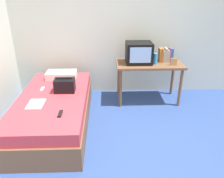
# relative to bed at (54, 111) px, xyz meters

# --- Properties ---
(ground_plane) EXTENTS (8.00, 8.00, 0.00)m
(ground_plane) POSITION_rel_bed_xyz_m (1.03, -0.75, -0.24)
(ground_plane) COLOR #2D4784
(wall_back) EXTENTS (5.20, 0.10, 2.60)m
(wall_back) POSITION_rel_bed_xyz_m (1.03, 1.25, 1.06)
(wall_back) COLOR silver
(wall_back) RESTS_ON ground
(bed) EXTENTS (1.00, 2.00, 0.49)m
(bed) POSITION_rel_bed_xyz_m (0.00, 0.00, 0.00)
(bed) COLOR brown
(bed) RESTS_ON ground
(desk) EXTENTS (1.16, 0.60, 0.72)m
(desk) POSITION_rel_bed_xyz_m (1.56, 0.78, 0.39)
(desk) COLOR brown
(desk) RESTS_ON ground
(tv) EXTENTS (0.44, 0.39, 0.36)m
(tv) POSITION_rel_bed_xyz_m (1.36, 0.80, 0.66)
(tv) COLOR black
(tv) RESTS_ON desk
(water_bottle) EXTENTS (0.08, 0.08, 0.19)m
(water_bottle) POSITION_rel_bed_xyz_m (1.64, 0.72, 0.58)
(water_bottle) COLOR #3399DB
(water_bottle) RESTS_ON desk
(book_row) EXTENTS (0.24, 0.17, 0.25)m
(book_row) POSITION_rel_bed_xyz_m (1.85, 0.86, 0.60)
(book_row) COLOR #CC7233
(book_row) RESTS_ON desk
(picture_frame) EXTENTS (0.11, 0.02, 0.13)m
(picture_frame) POSITION_rel_bed_xyz_m (1.94, 0.63, 0.55)
(picture_frame) COLOR #9E754C
(picture_frame) RESTS_ON desk
(pillow) EXTENTS (0.51, 0.29, 0.11)m
(pillow) POSITION_rel_bed_xyz_m (0.01, 0.72, 0.31)
(pillow) COLOR silver
(pillow) RESTS_ON bed
(handbag) EXTENTS (0.30, 0.20, 0.23)m
(handbag) POSITION_rel_bed_xyz_m (0.16, 0.15, 0.35)
(handbag) COLOR black
(handbag) RESTS_ON bed
(magazine) EXTENTS (0.21, 0.29, 0.01)m
(magazine) POSITION_rel_bed_xyz_m (-0.17, -0.25, 0.25)
(magazine) COLOR white
(magazine) RESTS_ON bed
(remote_dark) EXTENTS (0.04, 0.16, 0.02)m
(remote_dark) POSITION_rel_bed_xyz_m (0.21, -0.53, 0.26)
(remote_dark) COLOR black
(remote_dark) RESTS_ON bed
(remote_silver) EXTENTS (0.04, 0.14, 0.02)m
(remote_silver) POSITION_rel_bed_xyz_m (-0.20, 0.22, 0.26)
(remote_silver) COLOR #B7B7BC
(remote_silver) RESTS_ON bed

